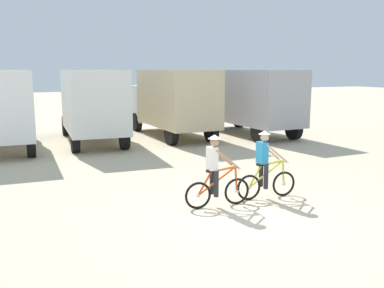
# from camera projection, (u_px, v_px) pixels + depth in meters

# --- Properties ---
(ground_plane) EXTENTS (120.00, 120.00, 0.00)m
(ground_plane) POSITION_uv_depth(u_px,v_px,m) (249.00, 217.00, 9.84)
(ground_plane) COLOR beige
(box_truck_avon_van) EXTENTS (2.40, 6.75, 3.35)m
(box_truck_avon_van) POSITION_uv_depth(u_px,v_px,m) (1.00, 105.00, 17.97)
(box_truck_avon_van) COLOR white
(box_truck_avon_van) RESTS_ON ground
(box_truck_white_box) EXTENTS (2.57, 6.82, 3.35)m
(box_truck_white_box) POSITION_uv_depth(u_px,v_px,m) (92.00, 102.00, 19.64)
(box_truck_white_box) COLOR white
(box_truck_white_box) RESTS_ON ground
(box_truck_tan_camper) EXTENTS (2.71, 6.86, 3.35)m
(box_truck_tan_camper) POSITION_uv_depth(u_px,v_px,m) (172.00, 100.00, 21.37)
(box_truck_tan_camper) COLOR #CCB78E
(box_truck_tan_camper) RESTS_ON ground
(box_truck_grey_hauler) EXTENTS (2.77, 6.88, 3.35)m
(box_truck_grey_hauler) POSITION_uv_depth(u_px,v_px,m) (251.00, 99.00, 22.02)
(box_truck_grey_hauler) COLOR #9E9EA3
(box_truck_grey_hauler) RESTS_ON ground
(cyclist_orange_shirt) EXTENTS (1.73, 0.52, 1.82)m
(cyclist_orange_shirt) POSITION_uv_depth(u_px,v_px,m) (216.00, 174.00, 10.43)
(cyclist_orange_shirt) COLOR black
(cyclist_orange_shirt) RESTS_ON ground
(cyclist_cowboy_hat) EXTENTS (1.73, 0.52, 1.82)m
(cyclist_cowboy_hat) POSITION_uv_depth(u_px,v_px,m) (265.00, 167.00, 11.14)
(cyclist_cowboy_hat) COLOR black
(cyclist_cowboy_hat) RESTS_ON ground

